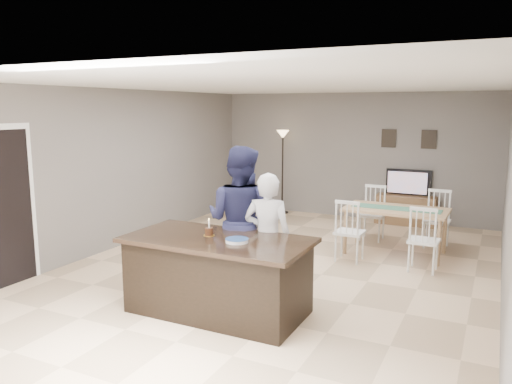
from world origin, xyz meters
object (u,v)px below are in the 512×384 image
at_px(birthday_cake, 209,231).
at_px(dining_table, 396,216).
at_px(man, 240,220).
at_px(floor_lamp, 283,149).
at_px(kitchen_island, 218,275).
at_px(plate_stack, 237,240).
at_px(television, 408,183).
at_px(woman, 268,238).
at_px(tv_console, 406,210).

relative_size(birthday_cake, dining_table, 0.11).
xyz_separation_m(man, floor_lamp, (-1.46, 4.80, 0.51)).
height_order(kitchen_island, plate_stack, plate_stack).
xyz_separation_m(kitchen_island, television, (1.20, 5.64, 0.41)).
bearing_deg(man, plate_stack, 115.18).
bearing_deg(man, woman, 161.96).
relative_size(tv_console, dining_table, 0.65).
relative_size(tv_console, woman, 0.74).
xyz_separation_m(kitchen_island, man, (-0.07, 0.70, 0.50)).
distance_m(tv_console, television, 0.57).
relative_size(dining_table, floor_lamp, 0.98).
bearing_deg(television, kitchen_island, 77.99).
bearing_deg(dining_table, tv_console, 96.01).
bearing_deg(kitchen_island, floor_lamp, 105.59).
bearing_deg(kitchen_island, tv_console, 77.84).
height_order(tv_console, man, man).
distance_m(kitchen_island, tv_console, 5.70).
xyz_separation_m(tv_console, birthday_cake, (-1.35, -5.52, 0.65)).
distance_m(woman, dining_table, 2.98).
bearing_deg(floor_lamp, kitchen_island, -74.41).
bearing_deg(dining_table, floor_lamp, 144.57).
xyz_separation_m(kitchen_island, floor_lamp, (-1.53, 5.49, 1.01)).
xyz_separation_m(woman, plate_stack, (-0.09, -0.62, 0.11)).
relative_size(man, floor_lamp, 1.02).
height_order(woman, man, man).
bearing_deg(television, floor_lamp, 3.07).
distance_m(television, plate_stack, 5.78).
height_order(woman, birthday_cake, woman).
relative_size(kitchen_island, tv_console, 1.79).
xyz_separation_m(television, dining_table, (0.20, -2.30, -0.23)).
distance_m(tv_console, floor_lamp, 2.97).
bearing_deg(man, tv_console, -104.98).
relative_size(woman, floor_lamp, 0.86).
bearing_deg(birthday_cake, kitchen_island, -19.51).
bearing_deg(tv_console, television, 90.00).
relative_size(man, plate_stack, 7.30).
bearing_deg(television, plate_stack, 80.93).
bearing_deg(birthday_cake, dining_table, 64.80).
bearing_deg(kitchen_island, plate_stack, -12.79).
xyz_separation_m(tv_console, man, (-1.27, -4.87, 0.66)).
bearing_deg(floor_lamp, man, -73.09).
bearing_deg(birthday_cake, plate_stack, -15.10).
distance_m(television, man, 5.11).
distance_m(woman, man, 0.50).
distance_m(tv_console, woman, 5.11).
height_order(man, floor_lamp, man).
bearing_deg(plate_stack, woman, 81.37).
height_order(tv_console, floor_lamp, floor_lamp).
relative_size(man, birthday_cake, 9.32).
height_order(tv_console, television, television).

